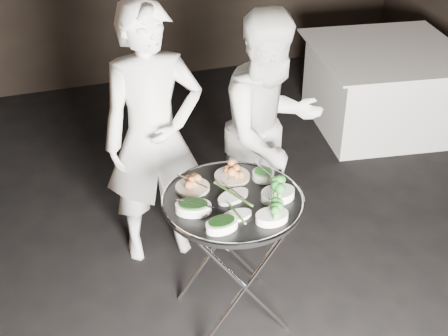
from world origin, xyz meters
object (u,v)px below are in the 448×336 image
object	(u,v)px
serving_tray	(233,201)
waiter_left	(153,137)
tray_stand	(232,254)
dining_table	(383,88)
waiter_right	(270,132)

from	to	relation	value
serving_tray	waiter_left	bearing A→B (deg)	109.16
serving_tray	waiter_left	size ratio (longest dim) A/B	0.44
tray_stand	dining_table	world-z (taller)	tray_stand
tray_stand	dining_table	size ratio (longest dim) A/B	0.65
serving_tray	dining_table	distance (m)	2.79
tray_stand	waiter_right	distance (m)	0.90
serving_tray	dining_table	size ratio (longest dim) A/B	0.60
tray_stand	waiter_left	size ratio (longest dim) A/B	0.48
dining_table	tray_stand	bearing A→B (deg)	-138.32
waiter_right	dining_table	size ratio (longest dim) A/B	1.27
waiter_right	dining_table	distance (m)	2.00
waiter_left	waiter_right	world-z (taller)	waiter_left
serving_tray	waiter_left	xyz separation A→B (m)	(-0.26, 0.75, 0.03)
tray_stand	serving_tray	world-z (taller)	serving_tray
waiter_right	dining_table	xyz separation A→B (m)	(1.57, 1.15, -0.44)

